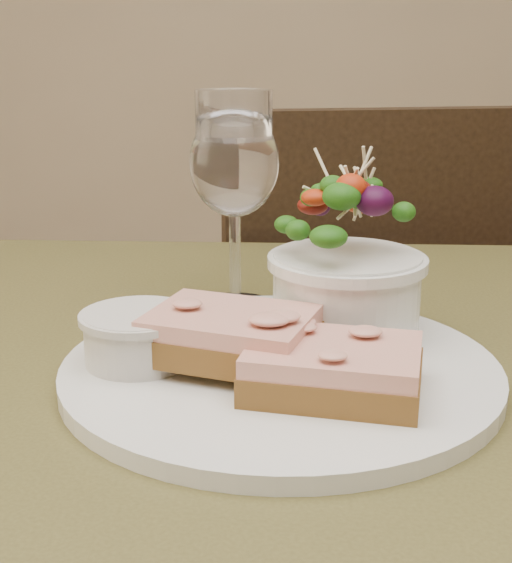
{
  "coord_description": "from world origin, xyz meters",
  "views": [
    {
      "loc": [
        0.01,
        -0.5,
        0.97
      ],
      "look_at": [
        -0.01,
        0.04,
        0.81
      ],
      "focal_mm": 50.0,
      "sensor_mm": 36.0,
      "label": 1
    }
  ],
  "objects_px": {
    "ramekin": "(138,335)",
    "sandwich_front": "(333,368)",
    "wine_glass": "(234,170)",
    "salad_bowl": "(347,258)",
    "chair_far": "(339,474)",
    "dinner_plate": "(280,370)",
    "cafe_table": "(272,508)",
    "sandwich_back": "(231,335)"
  },
  "relations": [
    {
      "from": "ramekin",
      "to": "sandwich_front",
      "type": "bearing_deg",
      "value": -17.9
    },
    {
      "from": "sandwich_front",
      "to": "wine_glass",
      "type": "xyz_separation_m",
      "value": [
        -0.08,
        0.2,
        0.1
      ]
    },
    {
      "from": "ramekin",
      "to": "salad_bowl",
      "type": "bearing_deg",
      "value": 24.1
    },
    {
      "from": "chair_far",
      "to": "dinner_plate",
      "type": "height_order",
      "value": "chair_far"
    },
    {
      "from": "dinner_plate",
      "to": "ramekin",
      "type": "bearing_deg",
      "value": -178.2
    },
    {
      "from": "cafe_table",
      "to": "salad_bowl",
      "type": "distance_m",
      "value": 0.19
    },
    {
      "from": "sandwich_back",
      "to": "ramekin",
      "type": "distance_m",
      "value": 0.07
    },
    {
      "from": "salad_bowl",
      "to": "cafe_table",
      "type": "bearing_deg",
      "value": -128.33
    },
    {
      "from": "sandwich_back",
      "to": "salad_bowl",
      "type": "bearing_deg",
      "value": 58.99
    },
    {
      "from": "sandwich_back",
      "to": "ramekin",
      "type": "relative_size",
      "value": 1.74
    },
    {
      "from": "cafe_table",
      "to": "chair_far",
      "type": "xyz_separation_m",
      "value": [
        0.1,
        0.66,
        -0.36
      ]
    },
    {
      "from": "dinner_plate",
      "to": "chair_far",
      "type": "bearing_deg",
      "value": 82.05
    },
    {
      "from": "sandwich_back",
      "to": "salad_bowl",
      "type": "relative_size",
      "value": 1.01
    },
    {
      "from": "salad_bowl",
      "to": "wine_glass",
      "type": "height_order",
      "value": "wine_glass"
    },
    {
      "from": "dinner_plate",
      "to": "ramekin",
      "type": "distance_m",
      "value": 0.1
    },
    {
      "from": "salad_bowl",
      "to": "sandwich_front",
      "type": "bearing_deg",
      "value": -97.55
    },
    {
      "from": "chair_far",
      "to": "sandwich_back",
      "type": "height_order",
      "value": "chair_far"
    },
    {
      "from": "sandwich_back",
      "to": "wine_glass",
      "type": "bearing_deg",
      "value": 110.62
    },
    {
      "from": "cafe_table",
      "to": "ramekin",
      "type": "relative_size",
      "value": 10.78
    },
    {
      "from": "ramekin",
      "to": "wine_glass",
      "type": "distance_m",
      "value": 0.19
    },
    {
      "from": "chair_far",
      "to": "sandwich_back",
      "type": "distance_m",
      "value": 0.83
    },
    {
      "from": "sandwich_back",
      "to": "wine_glass",
      "type": "distance_m",
      "value": 0.18
    },
    {
      "from": "cafe_table",
      "to": "sandwich_front",
      "type": "distance_m",
      "value": 0.14
    },
    {
      "from": "chair_far",
      "to": "salad_bowl",
      "type": "bearing_deg",
      "value": 73.54
    },
    {
      "from": "chair_far",
      "to": "salad_bowl",
      "type": "height_order",
      "value": "chair_far"
    },
    {
      "from": "sandwich_front",
      "to": "dinner_plate",
      "type": "bearing_deg",
      "value": 137.02
    },
    {
      "from": "salad_bowl",
      "to": "wine_glass",
      "type": "relative_size",
      "value": 0.73
    },
    {
      "from": "dinner_plate",
      "to": "salad_bowl",
      "type": "xyz_separation_m",
      "value": [
        0.05,
        0.06,
        0.07
      ]
    },
    {
      "from": "cafe_table",
      "to": "salad_bowl",
      "type": "bearing_deg",
      "value": 51.67
    },
    {
      "from": "chair_far",
      "to": "ramekin",
      "type": "height_order",
      "value": "chair_far"
    },
    {
      "from": "chair_far",
      "to": "salad_bowl",
      "type": "xyz_separation_m",
      "value": [
        -0.04,
        -0.59,
        0.53
      ]
    },
    {
      "from": "sandwich_front",
      "to": "wine_glass",
      "type": "distance_m",
      "value": 0.23
    },
    {
      "from": "dinner_plate",
      "to": "sandwich_front",
      "type": "bearing_deg",
      "value": -53.43
    },
    {
      "from": "salad_bowl",
      "to": "wine_glass",
      "type": "bearing_deg",
      "value": 136.2
    },
    {
      "from": "sandwich_back",
      "to": "wine_glass",
      "type": "xyz_separation_m",
      "value": [
        -0.01,
        0.16,
        0.09
      ]
    },
    {
      "from": "chair_far",
      "to": "salad_bowl",
      "type": "distance_m",
      "value": 0.79
    },
    {
      "from": "cafe_table",
      "to": "chair_far",
      "type": "height_order",
      "value": "chair_far"
    },
    {
      "from": "sandwich_front",
      "to": "salad_bowl",
      "type": "distance_m",
      "value": 0.12
    },
    {
      "from": "ramekin",
      "to": "dinner_plate",
      "type": "bearing_deg",
      "value": 1.8
    },
    {
      "from": "chair_far",
      "to": "sandwich_back",
      "type": "bearing_deg",
      "value": 66.97
    },
    {
      "from": "cafe_table",
      "to": "sandwich_front",
      "type": "height_order",
      "value": "sandwich_front"
    },
    {
      "from": "sandwich_front",
      "to": "wine_glass",
      "type": "height_order",
      "value": "wine_glass"
    }
  ]
}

